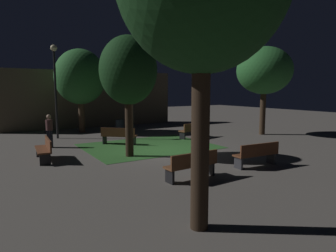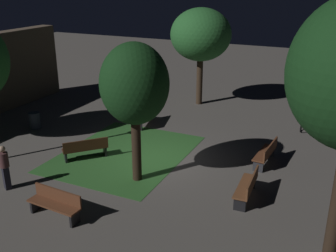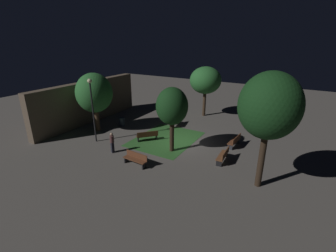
% 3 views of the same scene
% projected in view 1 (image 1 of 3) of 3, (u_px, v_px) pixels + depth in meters
% --- Properties ---
extents(ground_plane, '(60.00, 60.00, 0.00)m').
position_uv_depth(ground_plane, '(164.00, 151.00, 13.49)').
color(ground_plane, '#56514C').
extents(grass_lawn, '(6.15, 4.86, 0.01)m').
position_uv_depth(grass_lawn, '(149.00, 146.00, 14.60)').
color(grass_lawn, '#2D6028').
rests_on(grass_lawn, ground).
extents(bench_front_left, '(1.82, 0.56, 0.88)m').
position_uv_depth(bench_front_left, '(192.00, 164.00, 9.12)').
color(bench_front_left, brown).
rests_on(bench_front_left, ground).
extents(bench_lawn_edge, '(1.83, 0.61, 0.88)m').
position_uv_depth(bench_lawn_edge, '(257.00, 154.00, 10.64)').
color(bench_lawn_edge, brown).
rests_on(bench_lawn_edge, ground).
extents(bench_back_row, '(1.86, 0.89, 0.88)m').
position_uv_depth(bench_back_row, '(193.00, 130.00, 17.06)').
color(bench_back_row, brown).
rests_on(bench_back_row, ground).
extents(bench_corner, '(0.59, 1.83, 0.88)m').
position_uv_depth(bench_corner, '(45.00, 149.00, 11.58)').
color(bench_corner, brown).
rests_on(bench_corner, ground).
extents(bench_near_trees, '(1.65, 1.57, 0.88)m').
position_uv_depth(bench_near_trees, '(119.00, 135.00, 14.94)').
color(bench_near_trees, '#422314').
rests_on(bench_near_trees, ground).
extents(tree_near_wall, '(3.37, 3.37, 5.42)m').
position_uv_depth(tree_near_wall, '(264.00, 71.00, 17.97)').
color(tree_near_wall, '#38281C').
rests_on(tree_near_wall, ground).
extents(tree_left_canopy, '(2.36, 2.36, 4.99)m').
position_uv_depth(tree_left_canopy, '(128.00, 71.00, 11.94)').
color(tree_left_canopy, '#2D2116').
rests_on(tree_left_canopy, ground).
extents(tree_back_right, '(3.25, 3.25, 5.40)m').
position_uv_depth(tree_back_right, '(80.00, 77.00, 18.90)').
color(tree_back_right, '#423021').
rests_on(tree_back_right, ground).
extents(lamp_post_near_wall, '(0.36, 0.36, 5.29)m').
position_uv_depth(lamp_post_near_wall, '(55.00, 77.00, 16.52)').
color(lamp_post_near_wall, black).
rests_on(lamp_post_near_wall, ground).
extents(trash_bin, '(0.55, 0.55, 0.80)m').
position_uv_depth(trash_bin, '(120.00, 126.00, 19.58)').
color(trash_bin, '#2D3842').
rests_on(trash_bin, ground).
extents(pedestrian, '(0.32, 0.34, 1.61)m').
position_uv_depth(pedestrian, '(49.00, 130.00, 14.15)').
color(pedestrian, black).
rests_on(pedestrian, ground).
extents(building_wall_backdrop, '(12.93, 0.80, 4.18)m').
position_uv_depth(building_wall_backdrop, '(92.00, 99.00, 22.14)').
color(building_wall_backdrop, brown).
rests_on(building_wall_backdrop, ground).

